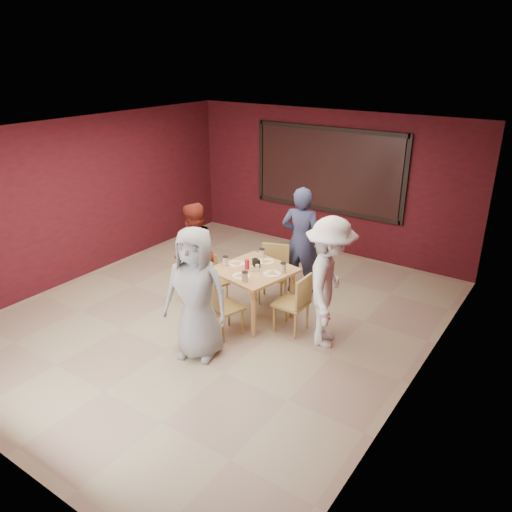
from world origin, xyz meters
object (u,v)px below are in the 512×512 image
Objects in this scene: diner_left at (194,253)px; diner_right at (329,283)px; chair_front at (221,305)px; chair_back at (274,270)px; diner_back at (301,241)px; dining_table at (254,275)px; chair_left at (211,278)px; chair_right at (296,301)px; diner_front at (196,294)px.

diner_right reaches higher than diner_left.
chair_front is 0.52× the size of diner_left.
chair_back is 1.55m from diner_right.
diner_left is at bearing -143.63° from chair_back.
dining_table is at bearing 69.67° from diner_back.
chair_back is 0.50× the size of diner_right.
diner_back is at bearing 50.39° from chair_left.
chair_right is 0.55× the size of diner_left.
chair_left is 0.42× the size of diner_front.
dining_table is 1.20m from diner_back.
dining_table is 0.66× the size of diner_front.
dining_table reaches higher than chair_left.
chair_back is 0.66m from diner_back.
chair_back reaches higher than chair_right.
chair_left is at bearing 70.23° from diner_right.
diner_left is at bearing 149.01° from chair_front.
diner_right is at bearing -0.45° from chair_left.
diner_left is 2.36m from diner_right.
dining_table is at bearing 70.20° from diner_right.
chair_front is 1.27m from diner_left.
diner_right reaches higher than chair_front.
diner_left is (-1.04, -0.76, 0.30)m from chair_back.
chair_front is 1.12× the size of chair_left.
chair_right is at bearing -40.58° from chair_back.
dining_table is 0.78m from chair_right.
diner_back reaches higher than dining_table.
chair_front is at bearing 98.56° from diner_right.
diner_back is (0.13, 1.17, 0.21)m from dining_table.
chair_back is 0.51× the size of diner_back.
diner_left is at bearing 72.23° from diner_right.
chair_back is at bearing 125.17° from diner_left.
diner_right is (1.31, 0.69, 0.43)m from chair_front.
chair_front is 1.55m from diner_right.
dining_table is 1.27m from diner_front.
chair_front is 0.47× the size of diner_right.
chair_right is at bearing -1.12° from chair_left.
diner_right is at bearing -0.48° from dining_table.
diner_front is 1.10× the size of diner_left.
chair_back is (-0.01, 1.39, 0.04)m from chair_front.
diner_left is at bearing -178.48° from chair_right.
diner_front is 1.79m from diner_right.
diner_back is (0.20, 1.88, 0.43)m from chair_front.
diner_right is (1.24, -0.01, 0.21)m from dining_table.
chair_left is 0.85× the size of chair_right.
chair_left is at bearing 179.58° from dining_table.
diner_back is at bearing 83.90° from chair_front.
diner_right is (1.29, 1.24, 0.01)m from diner_front.
diner_right reaches higher than dining_table.
chair_left is 1.58m from chair_right.
chair_right is at bearing 90.31° from diner_left.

